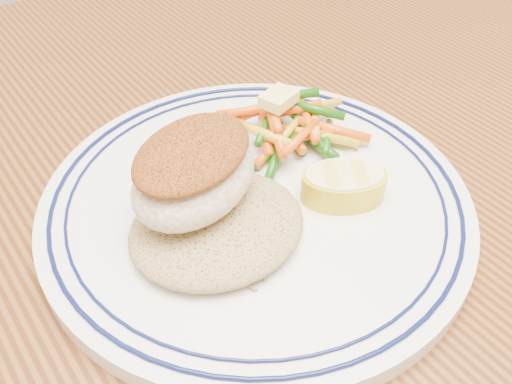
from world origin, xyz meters
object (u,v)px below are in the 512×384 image
object	(u,v)px
vegetable_pile	(291,126)
lemon_wedge	(344,184)
rice_pilaf	(217,223)
fish_fillet	(194,171)
dining_table	(232,303)
plate	(256,203)

from	to	relation	value
vegetable_pile	lemon_wedge	xyz separation A→B (m)	(-0.01, -0.07, -0.00)
rice_pilaf	fish_fillet	distance (m)	0.04
dining_table	rice_pilaf	xyz separation A→B (m)	(-0.02, -0.02, 0.12)
fish_fillet	lemon_wedge	world-z (taller)	fish_fillet
vegetable_pile	lemon_wedge	distance (m)	0.07
fish_fillet	lemon_wedge	distance (m)	0.10
rice_pilaf	fish_fillet	xyz separation A→B (m)	(-0.00, 0.02, 0.03)
vegetable_pile	lemon_wedge	bearing A→B (deg)	-99.59
fish_fillet	lemon_wedge	xyz separation A→B (m)	(0.09, -0.04, -0.03)
plate	vegetable_pile	xyz separation A→B (m)	(0.06, 0.04, 0.02)
dining_table	plate	bearing A→B (deg)	-16.75
plate	fish_fillet	world-z (taller)	fish_fillet
dining_table	vegetable_pile	bearing A→B (deg)	21.61
lemon_wedge	fish_fillet	bearing A→B (deg)	154.87
rice_pilaf	lemon_wedge	bearing A→B (deg)	-13.11
dining_table	fish_fillet	xyz separation A→B (m)	(-0.02, 0.00, 0.15)
rice_pilaf	plate	bearing A→B (deg)	19.37
plate	vegetable_pile	bearing A→B (deg)	31.89
rice_pilaf	fish_fillet	size ratio (longest dim) A/B	1.01
rice_pilaf	vegetable_pile	distance (m)	0.11
rice_pilaf	vegetable_pile	world-z (taller)	vegetable_pile
dining_table	lemon_wedge	world-z (taller)	lemon_wedge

